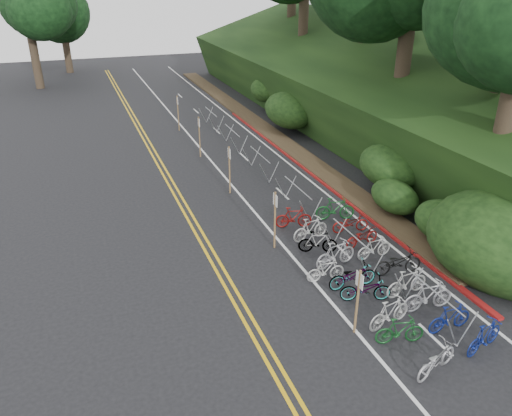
# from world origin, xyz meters

# --- Properties ---
(ground) EXTENTS (120.00, 120.00, 0.00)m
(ground) POSITION_xyz_m (0.00, 0.00, 0.00)
(ground) COLOR black
(ground) RESTS_ON ground
(road_markings) EXTENTS (7.47, 80.00, 0.01)m
(road_markings) POSITION_xyz_m (0.63, 10.10, 0.00)
(road_markings) COLOR gold
(road_markings) RESTS_ON ground
(red_curb) EXTENTS (0.25, 28.00, 0.10)m
(red_curb) POSITION_xyz_m (5.70, 12.00, 0.05)
(red_curb) COLOR maroon
(red_curb) RESTS_ON ground
(embankment) EXTENTS (14.30, 48.14, 9.11)m
(embankment) POSITION_xyz_m (12.96, 19.04, 2.57)
(embankment) COLOR black
(embankment) RESTS_ON ground
(bike_rack_front) EXTENTS (1.15, 2.79, 1.19)m
(bike_rack_front) POSITION_xyz_m (3.49, -1.21, 0.86)
(bike_rack_front) COLOR #96999E
(bike_rack_front) RESTS_ON ground
(bike_racks_rest) EXTENTS (1.14, 23.00, 1.17)m
(bike_racks_rest) POSITION_xyz_m (3.00, 13.00, 0.85)
(bike_racks_rest) COLOR #96999E
(bike_racks_rest) RESTS_ON ground
(signpost_near) EXTENTS (0.08, 0.40, 2.28)m
(signpost_near) POSITION_xyz_m (0.94, -0.81, 1.31)
(signpost_near) COLOR brown
(signpost_near) RESTS_ON ground
(signposts_rest) EXTENTS (0.08, 18.40, 2.50)m
(signposts_rest) POSITION_xyz_m (0.60, 14.00, 1.43)
(signposts_rest) COLOR brown
(signposts_rest) RESTS_ON ground
(bike_front) EXTENTS (0.52, 1.50, 0.89)m
(bike_front) POSITION_xyz_m (1.43, 2.10, 0.44)
(bike_front) COLOR beige
(bike_front) RESTS_ON ground
(bike_valet) EXTENTS (3.11, 11.42, 1.09)m
(bike_valet) POSITION_xyz_m (3.07, 1.62, 0.49)
(bike_valet) COLOR #9E9EA3
(bike_valet) RESTS_ON ground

